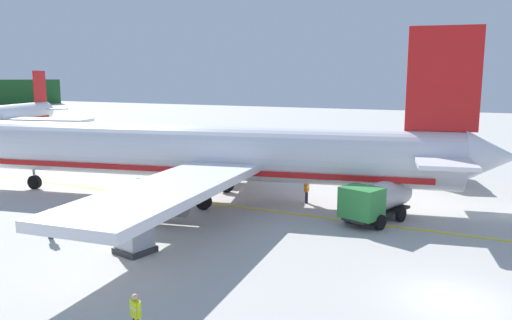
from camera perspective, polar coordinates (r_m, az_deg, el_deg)
name	(u,v)px	position (r m, az deg, el deg)	size (l,w,h in m)	color
airliner_foreground	(203,153)	(35.57, -6.12, 0.75)	(34.44, 41.41, 11.90)	white
service_truck_baggage	(439,163)	(45.31, 20.30, -0.38)	(6.78, 4.00, 2.56)	yellow
service_truck_catering	(376,199)	(31.21, 13.71, -4.43)	(5.72, 3.63, 2.40)	#338C3F
cargo_container_near	(135,236)	(25.89, -13.77, -8.50)	(1.93, 1.93, 1.85)	#333338
crew_marshaller	(50,221)	(29.54, -22.70, -6.49)	(0.26, 0.63, 1.67)	#191E33
crew_loader_left	(136,313)	(17.82, -13.70, -16.72)	(0.41, 0.57, 1.60)	#191E33
crew_loader_right	(307,189)	(34.99, 5.86, -3.39)	(0.63, 0.24, 1.67)	#191E33
apron_guide_line	(254,209)	(33.50, -0.21, -5.65)	(0.30, 60.00, 0.01)	yellow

